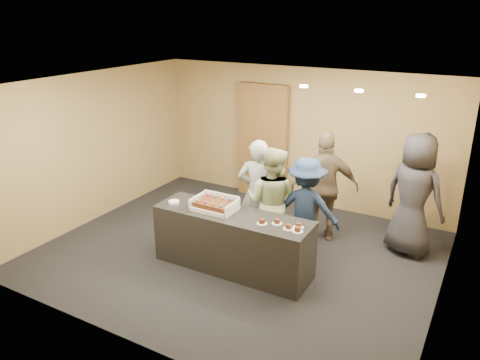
{
  "coord_description": "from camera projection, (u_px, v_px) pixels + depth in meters",
  "views": [
    {
      "loc": [
        3.33,
        -5.83,
        3.7
      ],
      "look_at": [
        0.03,
        0.0,
        1.26
      ],
      "focal_mm": 35.0,
      "sensor_mm": 36.0,
      "label": 1
    }
  ],
  "objects": [
    {
      "name": "person_navy_man",
      "position": [
        306.0,
        209.0,
        7.2
      ],
      "size": [
        1.15,
        0.8,
        1.63
      ],
      "primitive_type": "imported",
      "rotation": [
        0.0,
        0.0,
        3.34
      ],
      "color": "#1A2947",
      "rests_on": "floor"
    },
    {
      "name": "storage_cabinet",
      "position": [
        263.0,
        142.0,
        9.51
      ],
      "size": [
        1.07,
        0.15,
        2.35
      ],
      "primitive_type": "cube",
      "color": "brown",
      "rests_on": "floor"
    },
    {
      "name": "plate_stack",
      "position": [
        174.0,
        202.0,
        7.18
      ],
      "size": [
        0.16,
        0.16,
        0.04
      ],
      "primitive_type": "cylinder",
      "color": "white",
      "rests_on": "serving_counter"
    },
    {
      "name": "slice_e",
      "position": [
        298.0,
        230.0,
        6.26
      ],
      "size": [
        0.15,
        0.15,
        0.07
      ],
      "color": "white",
      "rests_on": "serving_counter"
    },
    {
      "name": "person_dark_suit",
      "position": [
        414.0,
        195.0,
        7.27
      ],
      "size": [
        1.13,
        0.92,
        1.98
      ],
      "primitive_type": "imported",
      "rotation": [
        0.0,
        0.0,
        2.79
      ],
      "color": "#252429",
      "rests_on": "floor"
    },
    {
      "name": "slice_c",
      "position": [
        289.0,
        227.0,
        6.34
      ],
      "size": [
        0.15,
        0.15,
        0.07
      ],
      "color": "white",
      "rests_on": "serving_counter"
    },
    {
      "name": "person_brown_extra",
      "position": [
        325.0,
        187.0,
        7.74
      ],
      "size": [
        1.19,
        0.84,
        1.87
      ],
      "primitive_type": "imported",
      "rotation": [
        0.0,
        0.0,
        3.53
      ],
      "color": "brown",
      "rests_on": "floor"
    },
    {
      "name": "person_sage_man",
      "position": [
        272.0,
        202.0,
        7.28
      ],
      "size": [
        0.89,
        0.72,
        1.77
      ],
      "primitive_type": "imported",
      "rotation": [
        0.0,
        0.0,
        3.2
      ],
      "color": "#98A876",
      "rests_on": "floor"
    },
    {
      "name": "room",
      "position": [
        238.0,
        174.0,
        7.11
      ],
      "size": [
        6.04,
        6.0,
        2.7
      ],
      "color": "black",
      "rests_on": "ground"
    },
    {
      "name": "person_server_grey",
      "position": [
        258.0,
        193.0,
        7.58
      ],
      "size": [
        0.77,
        0.64,
        1.8
      ],
      "primitive_type": "imported",
      "rotation": [
        0.0,
        0.0,
        3.51
      ],
      "color": "#929397",
      "rests_on": "floor"
    },
    {
      "name": "serving_counter",
      "position": [
        233.0,
        241.0,
        6.97
      ],
      "size": [
        2.4,
        0.71,
        0.9
      ],
      "primitive_type": "cube",
      "rotation": [
        0.0,
        0.0,
        0.0
      ],
      "color": "black",
      "rests_on": "floor"
    },
    {
      "name": "slice_a",
      "position": [
        262.0,
        222.0,
        6.49
      ],
      "size": [
        0.15,
        0.15,
        0.07
      ],
      "color": "white",
      "rests_on": "serving_counter"
    },
    {
      "name": "cake_box",
      "position": [
        215.0,
        206.0,
        6.97
      ],
      "size": [
        0.64,
        0.44,
        0.19
      ],
      "color": "white",
      "rests_on": "serving_counter"
    },
    {
      "name": "ceiling_spotlights",
      "position": [
        359.0,
        91.0,
        6.33
      ],
      "size": [
        1.72,
        0.12,
        0.03
      ],
      "color": "#FFEAC6",
      "rests_on": "ceiling"
    },
    {
      "name": "slice_b",
      "position": [
        277.0,
        222.0,
        6.5
      ],
      "size": [
        0.15,
        0.15,
        0.07
      ],
      "color": "white",
      "rests_on": "serving_counter"
    },
    {
      "name": "sheet_cake",
      "position": [
        214.0,
        204.0,
        6.93
      ],
      "size": [
        0.54,
        0.37,
        0.11
      ],
      "color": "#3F1F0E",
      "rests_on": "cake_box"
    },
    {
      "name": "slice_d",
      "position": [
        298.0,
        226.0,
        6.38
      ],
      "size": [
        0.15,
        0.15,
        0.07
      ],
      "color": "white",
      "rests_on": "serving_counter"
    }
  ]
}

